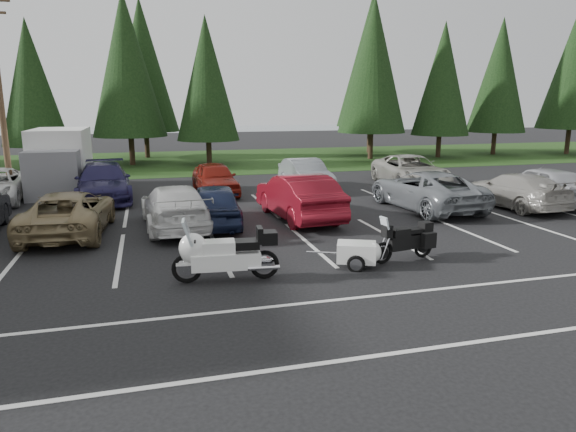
{
  "coord_description": "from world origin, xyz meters",
  "views": [
    {
      "loc": [
        -4.0,
        -13.16,
        4.14
      ],
      "look_at": [
        -0.54,
        -0.5,
        1.22
      ],
      "focal_mm": 32.0,
      "sensor_mm": 36.0,
      "label": 1
    }
  ],
  "objects_px": {
    "car_near_7": "(514,190)",
    "adventure_motorcycle": "(404,237)",
    "car_far_4": "(411,171)",
    "cargo_trailer": "(356,255)",
    "car_near_4": "(215,204)",
    "car_near_3": "(175,207)",
    "car_far_3": "(306,174)",
    "car_near_5": "(298,196)",
    "car_near_2": "(69,213)",
    "car_near_6": "(426,190)",
    "box_truck": "(58,162)",
    "car_near_8": "(543,185)",
    "touring_motorcycle": "(226,250)",
    "car_far_2": "(215,178)",
    "car_far_1": "(103,182)"
  },
  "relations": [
    {
      "from": "car_near_2",
      "to": "car_far_1",
      "type": "relative_size",
      "value": 0.93
    },
    {
      "from": "car_far_3",
      "to": "car_far_2",
      "type": "bearing_deg",
      "value": -179.74
    },
    {
      "from": "car_near_7",
      "to": "adventure_motorcycle",
      "type": "height_order",
      "value": "car_near_7"
    },
    {
      "from": "box_truck",
      "to": "car_far_2",
      "type": "bearing_deg",
      "value": -18.78
    },
    {
      "from": "box_truck",
      "to": "car_near_6",
      "type": "relative_size",
      "value": 1.02
    },
    {
      "from": "car_near_2",
      "to": "touring_motorcycle",
      "type": "height_order",
      "value": "touring_motorcycle"
    },
    {
      "from": "car_near_4",
      "to": "adventure_motorcycle",
      "type": "relative_size",
      "value": 2.04
    },
    {
      "from": "car_near_4",
      "to": "car_far_3",
      "type": "height_order",
      "value": "car_near_4"
    },
    {
      "from": "box_truck",
      "to": "car_near_6",
      "type": "distance_m",
      "value": 16.51
    },
    {
      "from": "car_far_4",
      "to": "cargo_trailer",
      "type": "height_order",
      "value": "car_far_4"
    },
    {
      "from": "box_truck",
      "to": "car_far_2",
      "type": "xyz_separation_m",
      "value": [
        6.91,
        -2.35,
        -0.72
      ]
    },
    {
      "from": "cargo_trailer",
      "to": "adventure_motorcycle",
      "type": "xyz_separation_m",
      "value": [
        1.43,
        0.19,
        0.31
      ]
    },
    {
      "from": "touring_motorcycle",
      "to": "car_near_4",
      "type": "bearing_deg",
      "value": 90.73
    },
    {
      "from": "car_near_5",
      "to": "car_near_8",
      "type": "xyz_separation_m",
      "value": [
        10.52,
        -0.01,
        -0.02
      ]
    },
    {
      "from": "car_far_1",
      "to": "touring_motorcycle",
      "type": "bearing_deg",
      "value": -77.1
    },
    {
      "from": "car_far_3",
      "to": "car_far_4",
      "type": "distance_m",
      "value": 5.44
    },
    {
      "from": "car_near_3",
      "to": "car_far_2",
      "type": "relative_size",
      "value": 1.17
    },
    {
      "from": "car_far_3",
      "to": "car_far_4",
      "type": "relative_size",
      "value": 0.81
    },
    {
      "from": "car_near_4",
      "to": "car_near_6",
      "type": "bearing_deg",
      "value": -171.17
    },
    {
      "from": "car_far_4",
      "to": "car_near_8",
      "type": "bearing_deg",
      "value": -57.54
    },
    {
      "from": "car_near_6",
      "to": "adventure_motorcycle",
      "type": "bearing_deg",
      "value": 52.09
    },
    {
      "from": "car_near_6",
      "to": "car_far_3",
      "type": "relative_size",
      "value": 1.24
    },
    {
      "from": "car_near_3",
      "to": "car_near_6",
      "type": "xyz_separation_m",
      "value": [
        9.7,
        0.63,
        0.04
      ]
    },
    {
      "from": "car_near_8",
      "to": "car_far_4",
      "type": "height_order",
      "value": "car_near_8"
    },
    {
      "from": "car_near_3",
      "to": "car_far_3",
      "type": "height_order",
      "value": "car_far_3"
    },
    {
      "from": "car_near_4",
      "to": "car_near_7",
      "type": "relative_size",
      "value": 0.9
    },
    {
      "from": "car_near_8",
      "to": "cargo_trailer",
      "type": "bearing_deg",
      "value": 30.36
    },
    {
      "from": "car_near_4",
      "to": "car_far_1",
      "type": "distance_m",
      "value": 7.1
    },
    {
      "from": "car_near_5",
      "to": "car_near_4",
      "type": "bearing_deg",
      "value": -0.72
    },
    {
      "from": "car_near_5",
      "to": "car_near_7",
      "type": "relative_size",
      "value": 1.04
    },
    {
      "from": "car_near_8",
      "to": "touring_motorcycle",
      "type": "height_order",
      "value": "car_near_8"
    },
    {
      "from": "car_near_8",
      "to": "car_far_3",
      "type": "bearing_deg",
      "value": -33.75
    },
    {
      "from": "car_near_3",
      "to": "car_near_7",
      "type": "xyz_separation_m",
      "value": [
        13.31,
        -0.01,
        -0.03
      ]
    },
    {
      "from": "car_near_3",
      "to": "box_truck",
      "type": "bearing_deg",
      "value": -64.02
    },
    {
      "from": "car_far_4",
      "to": "box_truck",
      "type": "bearing_deg",
      "value": 176.62
    },
    {
      "from": "car_far_1",
      "to": "car_far_2",
      "type": "relative_size",
      "value": 1.27
    },
    {
      "from": "car_near_4",
      "to": "adventure_motorcycle",
      "type": "xyz_separation_m",
      "value": [
        4.32,
        -5.36,
        -0.09
      ]
    },
    {
      "from": "car_near_5",
      "to": "cargo_trailer",
      "type": "xyz_separation_m",
      "value": [
        -0.16,
        -5.78,
        -0.49
      ]
    },
    {
      "from": "car_far_3",
      "to": "car_far_1",
      "type": "bearing_deg",
      "value": -179.2
    },
    {
      "from": "car_near_5",
      "to": "adventure_motorcycle",
      "type": "height_order",
      "value": "car_near_5"
    },
    {
      "from": "car_near_2",
      "to": "car_near_6",
      "type": "relative_size",
      "value": 0.92
    },
    {
      "from": "box_truck",
      "to": "car_near_5",
      "type": "xyz_separation_m",
      "value": [
        9.16,
        -8.23,
        -0.63
      ]
    },
    {
      "from": "car_near_2",
      "to": "car_near_6",
      "type": "xyz_separation_m",
      "value": [
        13.0,
        0.59,
        0.06
      ]
    },
    {
      "from": "car_far_1",
      "to": "car_far_3",
      "type": "height_order",
      "value": "car_far_1"
    },
    {
      "from": "box_truck",
      "to": "car_near_6",
      "type": "height_order",
      "value": "box_truck"
    },
    {
      "from": "car_near_3",
      "to": "car_far_3",
      "type": "distance_m",
      "value": 9.08
    },
    {
      "from": "car_far_3",
      "to": "car_far_4",
      "type": "bearing_deg",
      "value": -4.86
    },
    {
      "from": "car_near_6",
      "to": "car_near_7",
      "type": "relative_size",
      "value": 1.15
    },
    {
      "from": "box_truck",
      "to": "car_near_4",
      "type": "xyz_separation_m",
      "value": [
        6.11,
        -8.46,
        -0.72
      ]
    },
    {
      "from": "touring_motorcycle",
      "to": "cargo_trailer",
      "type": "relative_size",
      "value": 1.97
    }
  ]
}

